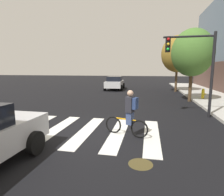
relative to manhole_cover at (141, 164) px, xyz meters
The scene contains 9 objects.
ground_plane 3.00m from the manhole_cover, 132.75° to the left, with size 120.00×120.00×0.00m, color black.
crosswalk_stripes 3.13m from the manhole_cover, 135.33° to the left, with size 5.62×3.76×0.01m.
manhole_cover is the anchor object (origin of this frame).
sedan_mid 17.69m from the manhole_cover, 102.60° to the left, with size 2.31×4.62×1.57m.
cyclist 2.21m from the manhole_cover, 104.59° to the left, with size 1.65×0.58×1.69m.
traffic_light_near 6.58m from the manhole_cover, 66.49° to the left, with size 2.47×0.28×4.20m.
fire_hydrant 11.74m from the manhole_cover, 68.32° to the left, with size 0.33×0.22×0.78m.
street_tree_near 11.28m from the manhole_cover, 72.51° to the left, with size 3.00×3.00×5.34m.
street_tree_mid 17.11m from the manhole_cover, 79.53° to the left, with size 3.33×3.33×5.92m.
Camera 1 is at (2.18, -6.69, 2.42)m, focal length 29.58 mm.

